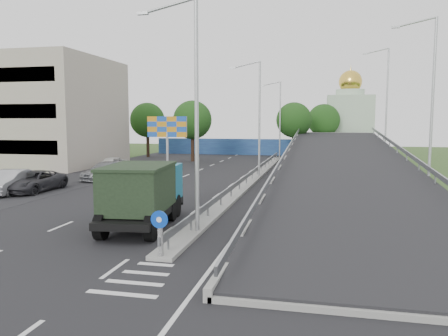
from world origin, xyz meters
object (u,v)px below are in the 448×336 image
(lamp_post_far, at_px, (279,115))
(parked_car_b, at_px, (10,182))
(sign_bollard, at_px, (160,233))
(parked_car_d, at_px, (106,171))
(lamp_post_near, at_px, (192,103))
(parked_car_c, at_px, (34,181))
(parked_car_e, at_px, (111,164))
(dump_truck, at_px, (144,191))
(lamp_post_mid, at_px, (257,112))
(church, at_px, (349,119))
(billboard, at_px, (167,130))

(lamp_post_far, distance_m, parked_car_b, 36.04)
(sign_bollard, bearing_deg, parked_car_d, 122.18)
(lamp_post_near, height_order, parked_car_c, lamp_post_near)
(parked_car_c, distance_m, parked_car_d, 7.36)
(lamp_post_far, height_order, parked_car_e, lamp_post_far)
(parked_car_d, bearing_deg, lamp_post_far, 72.11)
(dump_truck, relative_size, parked_car_d, 1.36)
(parked_car_b, distance_m, parked_car_e, 14.90)
(lamp_post_mid, xyz_separation_m, parked_car_b, (-15.68, -12.06, -4.98))
(church, bearing_deg, lamp_post_near, -100.38)
(lamp_post_near, distance_m, parked_car_c, 17.80)
(lamp_post_near, bearing_deg, dump_truck, 158.25)
(sign_bollard, distance_m, parked_car_d, 23.52)
(parked_car_b, relative_size, parked_car_c, 0.93)
(parked_car_d, relative_size, parked_car_e, 1.28)
(lamp_post_near, xyz_separation_m, billboard, (-9.11, 22.00, -1.62))
(dump_truck, bearing_deg, church, 70.13)
(parked_car_c, height_order, parked_car_d, parked_car_d)
(lamp_post_mid, relative_size, lamp_post_far, 1.00)
(parked_car_c, bearing_deg, sign_bollard, -41.51)
(parked_car_b, bearing_deg, parked_car_c, 33.07)
(sign_bollard, bearing_deg, lamp_post_near, 88.36)
(lamp_post_far, relative_size, parked_car_c, 1.87)
(parked_car_d, height_order, parked_car_e, parked_car_d)
(billboard, distance_m, parked_car_b, 15.88)
(parked_car_c, relative_size, parked_car_e, 1.31)
(parked_car_d, distance_m, parked_car_e, 7.36)
(lamp_post_mid, height_order, parked_car_c, lamp_post_mid)
(lamp_post_far, relative_size, parked_car_d, 1.92)
(lamp_post_far, bearing_deg, lamp_post_near, -90.00)
(church, distance_m, parked_car_b, 52.87)
(parked_car_b, relative_size, parked_car_e, 1.22)
(lamp_post_near, xyz_separation_m, parked_car_c, (-14.52, 8.96, -5.06))
(sign_bollard, xyz_separation_m, lamp_post_near, (0.11, 3.83, 4.77))
(lamp_post_mid, distance_m, dump_truck, 19.53)
(church, xyz_separation_m, parked_car_e, (-25.44, -31.17, -4.61))
(sign_bollard, distance_m, lamp_post_near, 6.12)
(church, bearing_deg, parked_car_c, -118.46)
(lamp_post_mid, relative_size, parked_car_d, 1.92)
(church, relative_size, parked_car_d, 2.62)
(sign_bollard, relative_size, lamp_post_far, 0.17)
(sign_bollard, xyz_separation_m, parked_car_d, (-12.52, 19.90, -0.27))
(lamp_post_near, bearing_deg, parked_car_b, 153.15)
(lamp_post_near, relative_size, parked_car_b, 2.01)
(lamp_post_far, bearing_deg, sign_bollard, -90.14)
(lamp_post_far, distance_m, church, 17.15)
(lamp_post_far, bearing_deg, parked_car_b, -116.06)
(sign_bollard, height_order, parked_car_b, sign_bollard)
(church, relative_size, parked_car_e, 3.37)
(lamp_post_mid, bearing_deg, lamp_post_near, -90.00)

